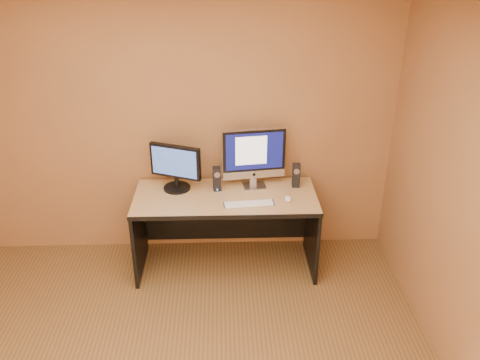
{
  "coord_description": "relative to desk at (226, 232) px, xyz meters",
  "views": [
    {
      "loc": [
        0.4,
        -2.41,
        2.9
      ],
      "look_at": [
        0.55,
        1.49,
        0.96
      ],
      "focal_mm": 38.0,
      "sensor_mm": 36.0,
      "label": 1
    }
  ],
  "objects": [
    {
      "name": "mouse",
      "position": [
        0.55,
        -0.1,
        0.4
      ],
      "size": [
        0.06,
        0.11,
        0.04
      ],
      "primitive_type": "ellipsoid",
      "rotation": [
        0.0,
        0.0,
        -0.05
      ],
      "color": "white",
      "rests_on": "desk"
    },
    {
      "name": "walls",
      "position": [
        -0.42,
        -1.59,
        0.92
      ],
      "size": [
        4.0,
        4.0,
        2.6
      ],
      "primitive_type": null,
      "color": "olive",
      "rests_on": "ground"
    },
    {
      "name": "keyboard",
      "position": [
        0.2,
        -0.17,
        0.39
      ],
      "size": [
        0.45,
        0.16,
        0.02
      ],
      "primitive_type": "cube",
      "rotation": [
        0.0,
        0.0,
        0.09
      ],
      "color": "silver",
      "rests_on": "desk"
    },
    {
      "name": "imac",
      "position": [
        0.27,
        0.18,
        0.66
      ],
      "size": [
        0.61,
        0.29,
        0.56
      ],
      "primitive_type": null,
      "rotation": [
        0.0,
        0.0,
        0.13
      ],
      "color": "#B0B0B4",
      "rests_on": "desk"
    },
    {
      "name": "cable_b",
      "position": [
        0.22,
        0.27,
        0.38
      ],
      "size": [
        0.06,
        0.18,
        0.01
      ],
      "primitive_type": "cylinder",
      "rotation": [
        1.57,
        0.0,
        -0.27
      ],
      "color": "black",
      "rests_on": "desk"
    },
    {
      "name": "speaker_right",
      "position": [
        0.65,
        0.17,
        0.49
      ],
      "size": [
        0.07,
        0.08,
        0.22
      ],
      "primitive_type": null,
      "rotation": [
        0.0,
        0.0,
        -0.06
      ],
      "color": "black",
      "rests_on": "desk"
    },
    {
      "name": "desk",
      "position": [
        0.0,
        0.0,
        0.0
      ],
      "size": [
        1.64,
        0.72,
        0.76
      ],
      "primitive_type": null,
      "rotation": [
        0.0,
        0.0,
        -0.0
      ],
      "color": "tan",
      "rests_on": "ground"
    },
    {
      "name": "ceiling",
      "position": [
        -0.42,
        -1.59,
        2.22
      ],
      "size": [
        4.0,
        4.0,
        0.0
      ],
      "primitive_type": "plane",
      "color": "white",
      "rests_on": "walls"
    },
    {
      "name": "cable_a",
      "position": [
        0.29,
        0.26,
        0.38
      ],
      "size": [
        0.06,
        0.22,
        0.01
      ],
      "primitive_type": "cylinder",
      "rotation": [
        1.57,
        0.0,
        0.22
      ],
      "color": "black",
      "rests_on": "desk"
    },
    {
      "name": "second_monitor",
      "position": [
        -0.44,
        0.16,
        0.59
      ],
      "size": [
        0.55,
        0.41,
        0.43
      ],
      "primitive_type": null,
      "rotation": [
        0.0,
        0.0,
        -0.38
      ],
      "color": "black",
      "rests_on": "desk"
    },
    {
      "name": "speaker_left",
      "position": [
        -0.07,
        0.12,
        0.49
      ],
      "size": [
        0.08,
        0.08,
        0.22
      ],
      "primitive_type": null,
      "rotation": [
        0.0,
        0.0,
        0.11
      ],
      "color": "black",
      "rests_on": "desk"
    }
  ]
}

